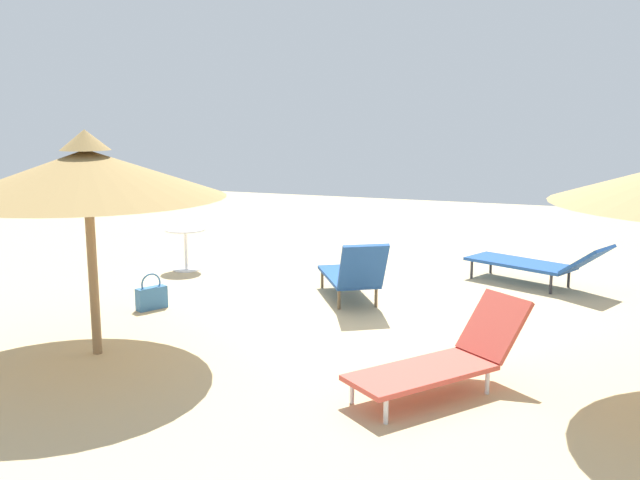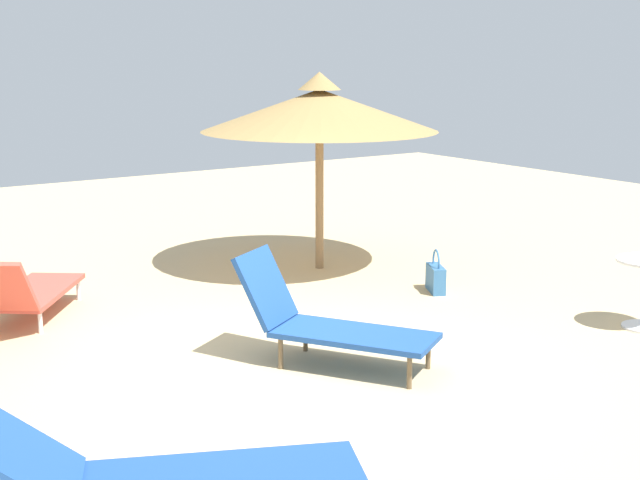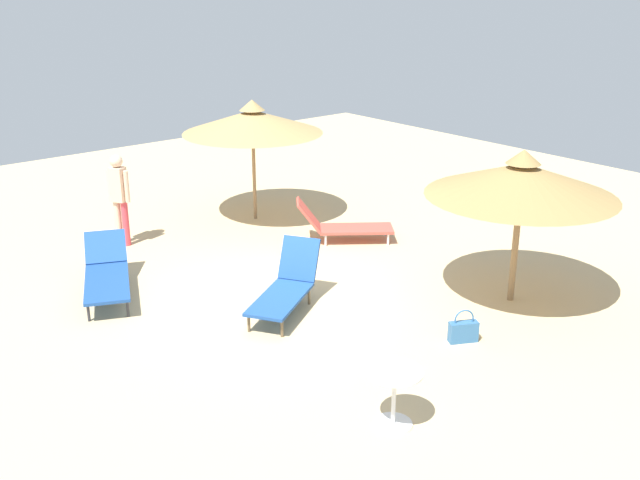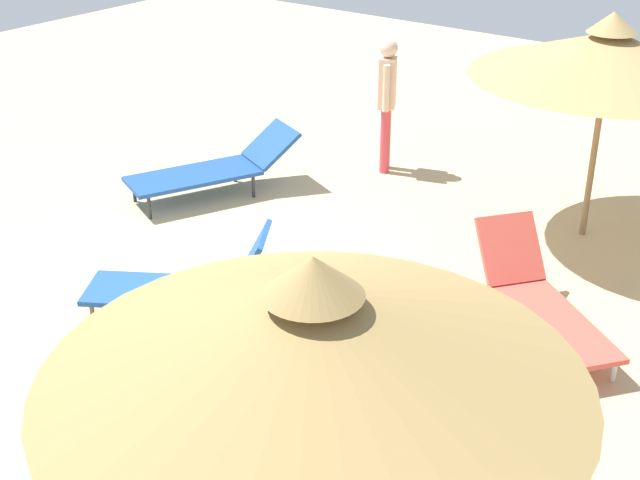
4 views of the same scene
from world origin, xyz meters
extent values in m
cube|color=tan|center=(0.00, 0.00, -0.05)|extent=(24.00, 24.00, 0.10)
cylinder|color=olive|center=(-2.72, 2.36, 1.04)|extent=(0.10, 0.10, 2.07)
cone|color=#997A47|center=(-2.72, 2.36, 2.01)|extent=(2.96, 2.96, 0.52)
cone|color=#997A47|center=(-2.72, 2.36, 2.37)|extent=(0.53, 0.53, 0.22)
cube|color=#CC4C3F|center=(-2.68, -1.30, 0.26)|extent=(1.52, 1.37, 0.05)
cylinder|color=silver|center=(-3.31, -1.13, 0.12)|extent=(0.04, 0.04, 0.23)
cylinder|color=silver|center=(-3.00, -0.72, 0.12)|extent=(0.04, 0.04, 0.23)
cylinder|color=silver|center=(-2.04, -1.46, 0.12)|extent=(0.04, 0.04, 0.23)
cube|color=#1E478C|center=(2.29, -1.77, 0.32)|extent=(1.30, 1.76, 0.05)
cylinder|color=#2D2D33|center=(2.32, -1.03, 0.15)|extent=(0.04, 0.04, 0.29)
cube|color=#1E478C|center=(1.85, -2.75, 0.54)|extent=(0.86, 0.79, 0.44)
cube|color=#1E478C|center=(0.53, 0.49, 0.31)|extent=(1.53, 1.27, 0.05)
cylinder|color=brown|center=(0.90, 1.02, 0.14)|extent=(0.04, 0.04, 0.28)
cylinder|color=brown|center=(1.17, 0.58, 0.14)|extent=(0.04, 0.04, 0.28)
cylinder|color=brown|center=(-0.11, 0.40, 0.14)|extent=(0.04, 0.04, 0.28)
cylinder|color=brown|center=(0.16, -0.04, 0.14)|extent=(0.04, 0.04, 0.28)
cube|color=#1E478C|center=(-0.21, 0.03, 0.65)|extent=(0.64, 0.72, 0.65)
cube|color=#336699|center=(-1.00, 2.80, 0.15)|extent=(0.44, 0.33, 0.31)
torus|color=#336699|center=(-1.00, 2.80, 0.36)|extent=(0.27, 0.16, 0.29)
camera|label=1|loc=(-8.78, -2.57, 2.66)|focal=38.99mm
camera|label=2|loc=(6.60, -4.06, 2.77)|focal=50.97mm
camera|label=3|loc=(6.63, 8.73, 4.98)|focal=41.37mm
camera|label=4|loc=(-5.04, 5.40, 4.47)|focal=49.40mm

